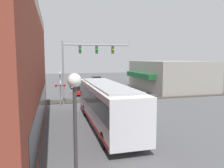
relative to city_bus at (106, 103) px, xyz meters
The scene contains 12 objects.
ground_plane 5.86m from the city_bus, 30.23° to the right, with size 120.00×120.00×0.00m, color #4C4C4F.
shop_building 22.70m from the city_bus, 41.76° to the right, with size 13.34×10.93×4.85m.
city_bus is the anchor object (origin of this frame).
traffic_signal_gantry 10.15m from the city_bus, ahead, with size 0.42×7.95×7.24m.
crossing_signal 9.09m from the city_bus, 20.32° to the left, with size 1.41×1.18×3.81m.
streetlamp 9.86m from the city_bus, 160.49° to the left, with size 0.44×0.44×4.75m.
rail_track_near 11.31m from the city_bus, 14.53° to the right, with size 2.60×60.00×0.15m.
parked_car_red 16.12m from the city_bus, ahead, with size 4.75×1.82×1.36m.
parked_car_white 23.75m from the city_bus, ahead, with size 4.49×1.82×1.38m.
parked_car_blue 32.18m from the city_bus, ahead, with size 4.39×1.82×1.42m.
pedestrian_near_bus 2.43m from the city_bus, 101.94° to the right, with size 0.34×0.34×1.73m.
pedestrian_at_crossing 8.77m from the city_bus, 10.58° to the left, with size 0.34×0.34×1.82m.
Camera 1 is at (-20.83, 6.71, 5.18)m, focal length 35.00 mm.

